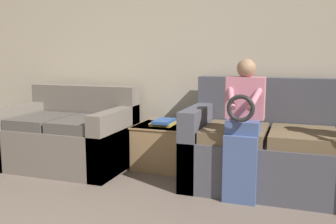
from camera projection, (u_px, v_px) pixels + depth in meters
wall_back at (168, 52)px, 4.28m from camera, size 7.30×0.06×2.55m
couch_main at (302, 152)px, 3.44m from camera, size 2.10×0.93×1.02m
couch_side at (70, 137)px, 4.20m from camera, size 1.34×0.93×0.88m
child_left_seated at (243, 124)px, 3.18m from camera, size 0.33×0.37×1.21m
side_shelf at (164, 146)px, 4.12m from camera, size 0.61×0.54×0.48m
book_stack at (163, 122)px, 4.08m from camera, size 0.24×0.31×0.06m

